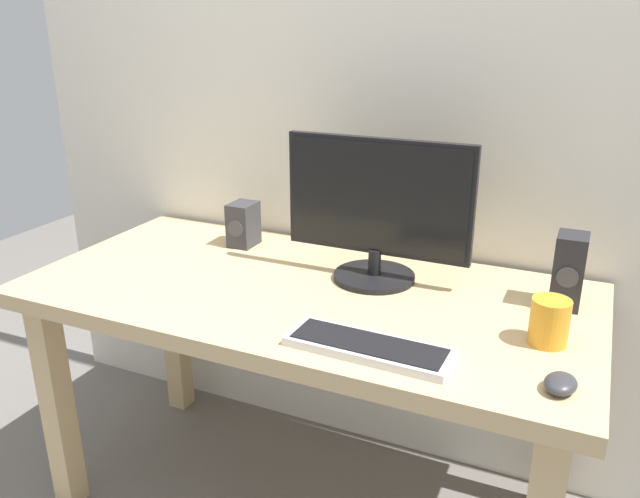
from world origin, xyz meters
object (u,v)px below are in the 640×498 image
object	(u,v)px
monitor	(377,210)
mouse	(561,383)
keyboard_primary	(368,347)
desk	(305,320)
coffee_mug	(549,322)
speaker_left	(243,224)
speaker_right	(569,271)

from	to	relation	value
monitor	mouse	size ratio (longest dim) A/B	6.27
keyboard_primary	desk	bearing A→B (deg)	137.29
monitor	coffee_mug	bearing A→B (deg)	-22.25
monitor	mouse	distance (m)	0.69
coffee_mug	keyboard_primary	bearing A→B (deg)	-150.16
speaker_left	desk	bearing A→B (deg)	-34.78
desk	speaker_right	world-z (taller)	speaker_right
speaker_right	desk	bearing A→B (deg)	-165.25
desk	keyboard_primary	size ratio (longest dim) A/B	4.11
keyboard_primary	speaker_right	size ratio (longest dim) A/B	1.96
keyboard_primary	coffee_mug	world-z (taller)	coffee_mug
mouse	speaker_right	size ratio (longest dim) A/B	0.44
keyboard_primary	speaker_right	xyz separation A→B (m)	(0.38, 0.43, 0.09)
mouse	speaker_left	world-z (taller)	speaker_left
keyboard_primary	speaker_left	xyz separation A→B (m)	(-0.61, 0.49, 0.06)
mouse	speaker_left	xyz separation A→B (m)	(-1.02, 0.48, 0.05)
speaker_right	speaker_left	size ratio (longest dim) A/B	1.36
desk	speaker_right	bearing A→B (deg)	14.75
mouse	coffee_mug	size ratio (longest dim) A/B	0.78
desk	mouse	xyz separation A→B (m)	(0.68, -0.25, 0.12)
speaker_right	coffee_mug	size ratio (longest dim) A/B	1.77
speaker_right	monitor	bearing A→B (deg)	-176.55
desk	monitor	size ratio (longest dim) A/B	2.94
keyboard_primary	speaker_right	distance (m)	0.58
keyboard_primary	speaker_left	bearing A→B (deg)	141.35
coffee_mug	desk	bearing A→B (deg)	175.02
monitor	speaker_right	size ratio (longest dim) A/B	2.74
keyboard_primary	mouse	bearing A→B (deg)	1.57
monitor	keyboard_primary	size ratio (longest dim) A/B	1.40
mouse	coffee_mug	distance (m)	0.20
desk	mouse	size ratio (longest dim) A/B	18.42
coffee_mug	speaker_right	bearing A→B (deg)	85.10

